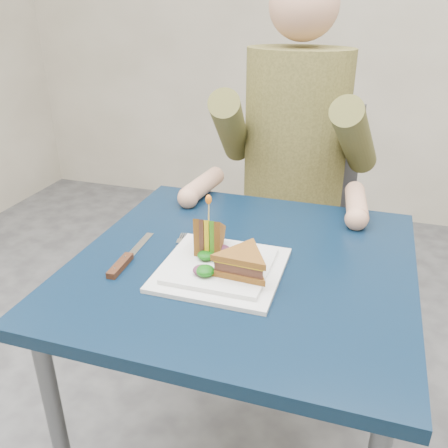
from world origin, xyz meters
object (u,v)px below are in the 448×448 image
(table, at_px, (243,289))
(sandwich_flat, at_px, (243,263))
(diner, at_px, (296,119))
(sandwich_upright, at_px, (209,237))
(chair, at_px, (295,211))
(knife, at_px, (124,261))
(plate, at_px, (221,268))
(fork, at_px, (177,252))

(table, height_order, sandwich_flat, sandwich_flat)
(diner, xyz_separation_m, sandwich_upright, (-0.08, -0.64, -0.13))
(chair, distance_m, knife, 0.89)
(plate, xyz_separation_m, fork, (-0.12, 0.05, -0.01))
(table, xyz_separation_m, sandwich_flat, (0.02, -0.09, 0.12))
(diner, xyz_separation_m, sandwich_flat, (0.02, -0.71, -0.14))
(sandwich_flat, bearing_deg, chair, 91.57)
(chair, distance_m, fork, 0.79)
(sandwich_flat, relative_size, knife, 0.65)
(sandwich_upright, bearing_deg, table, 12.50)
(plate, bearing_deg, chair, 87.66)
(sandwich_flat, bearing_deg, sandwich_upright, 144.55)
(chair, height_order, sandwich_upright, chair)
(sandwich_flat, xyz_separation_m, fork, (-0.18, 0.07, -0.04))
(chair, height_order, sandwich_flat, chair)
(diner, distance_m, fork, 0.68)
(fork, bearing_deg, knife, -138.39)
(diner, relative_size, sandwich_upright, 5.52)
(plate, bearing_deg, knife, -170.78)
(plate, distance_m, sandwich_upright, 0.08)
(sandwich_flat, height_order, fork, sandwich_flat)
(fork, relative_size, knife, 0.81)
(table, xyz_separation_m, knife, (-0.25, -0.10, 0.09))
(plate, height_order, knife, plate)
(sandwich_upright, xyz_separation_m, fork, (-0.08, 0.00, -0.05))
(sandwich_flat, bearing_deg, plate, 155.56)
(diner, xyz_separation_m, plate, (-0.03, -0.68, -0.18))
(diner, xyz_separation_m, knife, (-0.25, -0.72, -0.18))
(diner, height_order, knife, diner)
(chair, relative_size, sandwich_upright, 6.89)
(diner, bearing_deg, knife, -109.19)
(table, relative_size, diner, 1.01)
(chair, distance_m, sandwich_upright, 0.79)
(sandwich_upright, xyz_separation_m, knife, (-0.17, -0.08, -0.05))
(table, relative_size, sandwich_upright, 5.56)
(sandwich_upright, relative_size, fork, 0.76)
(chair, relative_size, sandwich_flat, 6.47)
(plate, relative_size, sandwich_flat, 1.81)
(diner, height_order, sandwich_upright, diner)
(plate, height_order, fork, plate)
(knife, bearing_deg, chair, 73.25)
(plate, bearing_deg, diner, 87.28)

